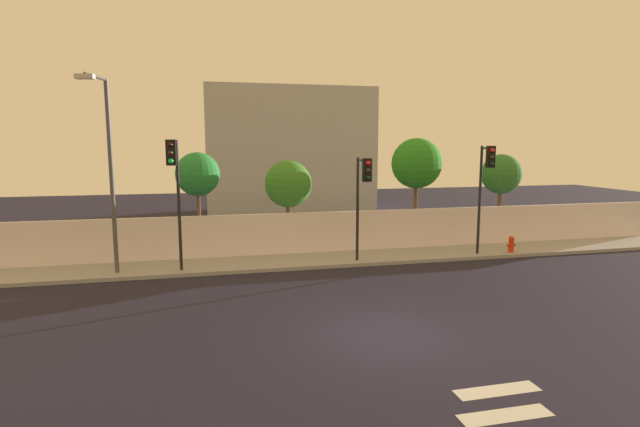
# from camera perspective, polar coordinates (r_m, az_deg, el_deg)

# --- Properties ---
(ground_plane) EXTENTS (80.00, 80.00, 0.00)m
(ground_plane) POSITION_cam_1_polar(r_m,az_deg,el_deg) (13.25, 7.71, -13.91)
(ground_plane) COLOR #1F1C2D
(sidewalk) EXTENTS (36.00, 2.40, 0.15)m
(sidewalk) POSITION_cam_1_polar(r_m,az_deg,el_deg) (20.73, -0.39, -5.50)
(sidewalk) COLOR gray
(sidewalk) RESTS_ON ground
(perimeter_wall) EXTENTS (36.00, 0.18, 1.80)m
(perimeter_wall) POSITION_cam_1_polar(r_m,az_deg,el_deg) (21.76, -1.15, -2.22)
(perimeter_wall) COLOR silver
(perimeter_wall) RESTS_ON sidewalk
(traffic_light_left) EXTENTS (0.37, 1.14, 4.74)m
(traffic_light_left) POSITION_cam_1_polar(r_m,az_deg,el_deg) (21.87, 18.80, 4.11)
(traffic_light_left) COLOR black
(traffic_light_left) RESTS_ON sidewalk
(traffic_light_center) EXTENTS (0.36, 1.43, 4.96)m
(traffic_light_center) POSITION_cam_1_polar(r_m,az_deg,el_deg) (18.46, -16.62, 4.06)
(traffic_light_center) COLOR black
(traffic_light_center) RESTS_ON sidewalk
(traffic_light_right) EXTENTS (0.34, 1.48, 4.27)m
(traffic_light_right) POSITION_cam_1_polar(r_m,az_deg,el_deg) (19.35, 5.02, 3.14)
(traffic_light_right) COLOR black
(traffic_light_right) RESTS_ON sidewalk
(street_lamp_curbside) EXTENTS (0.74, 1.87, 7.13)m
(street_lamp_curbside) POSITION_cam_1_polar(r_m,az_deg,el_deg) (19.30, -23.55, 5.60)
(street_lamp_curbside) COLOR #4C4C51
(street_lamp_curbside) RESTS_ON sidewalk
(fire_hydrant) EXTENTS (0.44, 0.26, 0.74)m
(fire_hydrant) POSITION_cam_1_polar(r_m,az_deg,el_deg) (23.45, 21.46, -3.29)
(fire_hydrant) COLOR red
(fire_hydrant) RESTS_ON sidewalk
(roadside_tree_leftmost) EXTENTS (1.97, 1.97, 4.61)m
(roadside_tree_leftmost) POSITION_cam_1_polar(r_m,az_deg,el_deg) (22.52, -14.12, 4.42)
(roadside_tree_leftmost) COLOR brown
(roadside_tree_leftmost) RESTS_ON ground
(roadside_tree_midleft) EXTENTS (2.20, 2.20, 4.22)m
(roadside_tree_midleft) POSITION_cam_1_polar(r_m,az_deg,el_deg) (22.86, -3.74, 3.43)
(roadside_tree_midleft) COLOR brown
(roadside_tree_midleft) RESTS_ON ground
(roadside_tree_midright) EXTENTS (2.49, 2.49, 5.26)m
(roadside_tree_midright) POSITION_cam_1_polar(r_m,az_deg,el_deg) (24.69, 11.23, 5.74)
(roadside_tree_midright) COLOR brown
(roadside_tree_midright) RESTS_ON ground
(roadside_tree_rightmost) EXTENTS (2.05, 2.05, 4.45)m
(roadside_tree_rightmost) POSITION_cam_1_polar(r_m,az_deg,el_deg) (27.02, 20.44, 4.28)
(roadside_tree_rightmost) COLOR brown
(roadside_tree_rightmost) RESTS_ON ground
(low_building_distant) EXTENTS (11.55, 6.00, 8.83)m
(low_building_distant) POSITION_cam_1_polar(r_m,az_deg,el_deg) (35.43, -3.79, 7.21)
(low_building_distant) COLOR #AFAFAF
(low_building_distant) RESTS_ON ground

